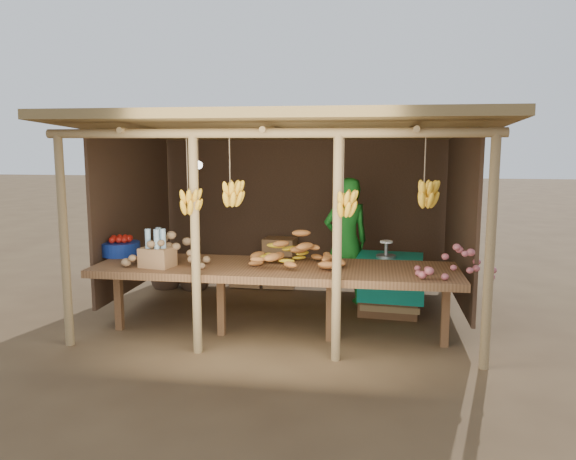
# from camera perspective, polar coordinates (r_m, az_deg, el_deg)

# --- Properties ---
(ground) EXTENTS (60.00, 60.00, 0.00)m
(ground) POSITION_cam_1_polar(r_m,az_deg,el_deg) (7.15, 0.00, -8.35)
(ground) COLOR brown
(ground) RESTS_ON ground
(stall_structure) EXTENTS (4.70, 3.50, 2.43)m
(stall_structure) POSITION_cam_1_polar(r_m,az_deg,el_deg) (6.75, 0.40, 7.11)
(stall_structure) COLOR #9C7D50
(stall_structure) RESTS_ON ground
(counter) EXTENTS (3.90, 1.05, 0.80)m
(counter) POSITION_cam_1_polar(r_m,az_deg,el_deg) (6.06, -1.36, -4.25)
(counter) COLOR brown
(counter) RESTS_ON ground
(potato_heap) EXTENTS (0.99, 0.76, 0.36)m
(potato_heap) POSITION_cam_1_polar(r_m,az_deg,el_deg) (6.20, -12.11, -1.87)
(potato_heap) COLOR #906E4A
(potato_heap) RESTS_ON counter
(sweet_potato_heap) EXTENTS (1.08, 0.81, 0.36)m
(sweet_potato_heap) POSITION_cam_1_polar(r_m,az_deg,el_deg) (6.01, 0.68, -2.01)
(sweet_potato_heap) COLOR #B0662D
(sweet_potato_heap) RESTS_ON counter
(onion_heap) EXTENTS (0.88, 0.67, 0.36)m
(onion_heap) POSITION_cam_1_polar(r_m,az_deg,el_deg) (5.75, 16.86, -2.88)
(onion_heap) COLOR #B75960
(onion_heap) RESTS_ON counter
(banana_pile) EXTENTS (0.59, 0.36, 0.35)m
(banana_pile) POSITION_cam_1_polar(r_m,az_deg,el_deg) (6.24, -0.68, -1.66)
(banana_pile) COLOR yellow
(banana_pile) RESTS_ON counter
(tomato_basin) EXTENTS (0.45, 0.45, 0.23)m
(tomato_basin) POSITION_cam_1_polar(r_m,az_deg,el_deg) (6.90, -16.63, -1.69)
(tomato_basin) COLOR navy
(tomato_basin) RESTS_ON counter
(bottle_box) EXTENTS (0.37, 0.32, 0.42)m
(bottle_box) POSITION_cam_1_polar(r_m,az_deg,el_deg) (6.14, -13.13, -2.20)
(bottle_box) COLOR #9F7047
(bottle_box) RESTS_ON counter
(vendor) EXTENTS (0.72, 0.62, 1.67)m
(vendor) POSITION_cam_1_polar(r_m,az_deg,el_deg) (7.36, 5.93, -1.20)
(vendor) COLOR #1A7721
(vendor) RESTS_ON ground
(tarp_crate) EXTENTS (0.85, 0.75, 0.95)m
(tarp_crate) POSITION_cam_1_polar(r_m,az_deg,el_deg) (7.14, 10.25, -5.29)
(tarp_crate) COLOR brown
(tarp_crate) RESTS_ON ground
(carton_stack) EXTENTS (0.95, 0.37, 0.72)m
(carton_stack) POSITION_cam_1_polar(r_m,az_deg,el_deg) (8.29, -1.95, -3.68)
(carton_stack) COLOR #9F7047
(carton_stack) RESTS_ON ground
(burlap_sacks) EXTENTS (0.91, 0.48, 0.65)m
(burlap_sacks) POSITION_cam_1_polar(r_m,az_deg,el_deg) (8.39, -10.93, -3.96)
(burlap_sacks) COLOR #483121
(burlap_sacks) RESTS_ON ground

